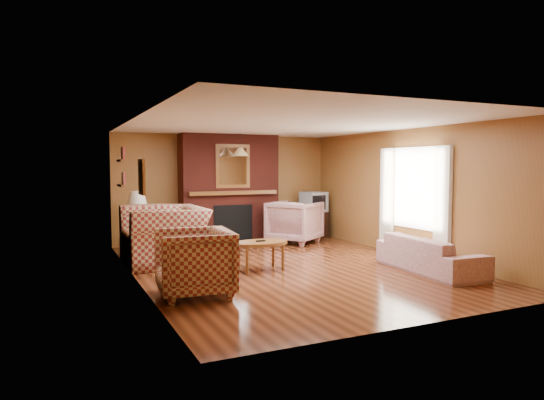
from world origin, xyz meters
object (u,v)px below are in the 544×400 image
plaid_loveseat (164,235)px  side_table (138,238)px  table_lamp (137,206)px  tv_stand (313,225)px  plaid_armchair (194,262)px  floral_sofa (430,254)px  crt_tv (314,202)px  floral_armchair (295,222)px  coffee_table (261,245)px  fireplace (229,189)px

plaid_loveseat → side_table: size_ratio=2.68×
table_lamp → tv_stand: size_ratio=1.03×
plaid_armchair → table_lamp: size_ratio=1.52×
floral_sofa → crt_tv: (0.15, 4.05, 0.57)m
plaid_armchair → floral_armchair: floral_armchair is taller
plaid_loveseat → coffee_table: bearing=46.8°
table_lamp → tv_stand: (4.15, 0.35, -0.62)m
coffee_table → tv_stand: size_ratio=1.51×
plaid_armchair → tv_stand: bearing=139.9°
tv_stand → fireplace: bearing=169.9°
tv_stand → crt_tv: bearing=-94.9°
crt_tv → tv_stand: bearing=90.0°
side_table → tv_stand: 4.16m
plaid_armchair → side_table: plaid_armchair is taller
floral_armchair → fireplace: bearing=26.4°
floral_armchair → tv_stand: size_ratio=1.66×
floral_armchair → coffee_table: bearing=106.8°
plaid_loveseat → floral_armchair: bearing=109.4°
plaid_loveseat → crt_tv: (3.90, 1.58, 0.36)m
coffee_table → crt_tv: bearing=47.5°
side_table → table_lamp: bearing=0.0°
fireplace → tv_stand: 2.24m
plaid_armchair → crt_tv: bearing=139.9°
plaid_armchair → coffee_table: size_ratio=1.04×
floral_sofa → crt_tv: bearing=2.1°
floral_sofa → table_lamp: 5.49m
plaid_armchair → table_lamp: bearing=-171.8°
plaid_armchair → plaid_loveseat: bearing=-176.7°
fireplace → coffee_table: 3.16m
fireplace → crt_tv: fireplace is taller
plaid_loveseat → floral_sofa: plaid_loveseat is taller
floral_sofa → floral_armchair: 3.60m
plaid_armchair → coffee_table: 1.75m
floral_armchair → coffee_table: floral_armchair is taller
fireplace → tv_stand: (2.05, -0.18, -0.87)m
plaid_armchair → table_lamp: (-0.15, 3.53, 0.48)m
floral_sofa → table_lamp: size_ratio=3.05×
fireplace → table_lamp: size_ratio=3.76×
plaid_armchair → tv_stand: 5.58m
floral_armchair → crt_tv: 1.00m
floral_sofa → side_table: (-4.00, 3.70, 0.00)m
tv_stand → coffee_table: bearing=-137.4°
plaid_loveseat → floral_armchair: 3.31m
fireplace → crt_tv: 2.08m
plaid_armchair → floral_armchair: bearing=142.0°
plaid_loveseat → table_lamp: (-0.25, 1.24, 0.43)m
plaid_loveseat → plaid_armchair: 2.30m
plaid_loveseat → crt_tv: crt_tv is taller
floral_sofa → side_table: side_table is taller
plaid_armchair → coffee_table: bearing=132.5°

